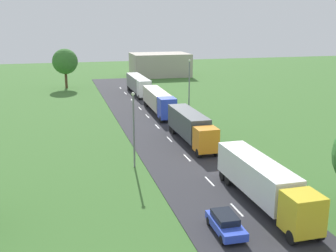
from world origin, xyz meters
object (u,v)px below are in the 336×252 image
Objects in this scene: truck_fourth at (138,84)px; lamppost_second at (134,126)px; car_second at (226,223)px; distant_building at (160,65)px; tree_birch at (65,62)px; lamppost_third at (189,86)px; truck_second at (191,126)px; truck_third at (159,101)px; truck_lead at (263,181)px.

lamppost_second is (-8.54, -42.39, 2.26)m from truck_fourth.
distant_building is at bearing 79.39° from car_second.
tree_birch is (-9.25, 69.13, 5.11)m from car_second.
lamppost_third is (12.26, 20.09, 0.57)m from lamppost_second.
truck_second reaches higher than truck_third.
lamppost_second is at bearing -109.13° from truck_third.
truck_lead is 31.96m from lamppost_third.
car_second is (-4.74, -57.59, -1.36)m from truck_fourth.
lamppost_second reaches higher than truck_third.
car_second is at bearing -82.38° from tree_birch.
truck_third is 1.05× the size of truck_fourth.
car_second is 0.27× the size of distant_building.
car_second is at bearing -101.54° from truck_second.
lamppost_second reaches higher than distant_building.
lamppost_second is at bearing -139.85° from truck_second.
truck_second reaches higher than truck_lead.
distant_building is at bearing 75.98° from truck_third.
distant_building is (11.22, 61.89, 0.86)m from truck_second.
distant_building is at bearing 30.95° from tree_birch.
lamppost_third is (3.74, 31.61, 2.89)m from truck_lead.
truck_second reaches higher than car_second.
tree_birch is at bearing 97.62° from car_second.
lamppost_third reaches higher than truck_fourth.
truck_fourth reaches higher than truck_lead.
lamppost_second is at bearing -121.40° from lamppost_third.
truck_fourth is at bearing 99.47° from lamppost_third.
distant_building is (7.30, 48.84, -1.97)m from lamppost_third.
truck_fourth is 1.78× the size of lamppost_second.
lamppost_third is 0.60× the size of distant_building.
truck_lead is at bearing -97.81° from distant_building.
tree_birch reaches higher than truck_fourth.
truck_lead is at bearing -90.02° from truck_fourth.
lamppost_third is (3.72, -22.31, 2.83)m from truck_fourth.
lamppost_third is at bearing 76.52° from car_second.
truck_fourth is at bearing 85.30° from car_second.
tree_birch is (-13.97, 65.45, 3.81)m from truck_lead.
truck_second is at bearing 90.56° from truck_lead.
distant_building is at bearing 74.16° from lamppost_second.
truck_third is 33.01m from tree_birch.
truck_lead is 1.06× the size of truck_second.
tree_birch reaches higher than distant_building.
truck_lead is at bearing 37.90° from car_second.
truck_lead is 18.56m from truck_second.
truck_third is 1.68× the size of tree_birch.
tree_birch reaches higher than truck_third.
truck_third is at bearing 90.20° from truck_lead.
truck_lead is 53.91m from truck_fourth.
lamppost_third reaches higher than truck_lead.
truck_fourth is 57.80m from car_second.
truck_second is at bearing -106.71° from lamppost_third.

